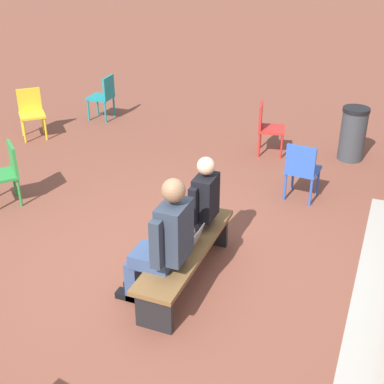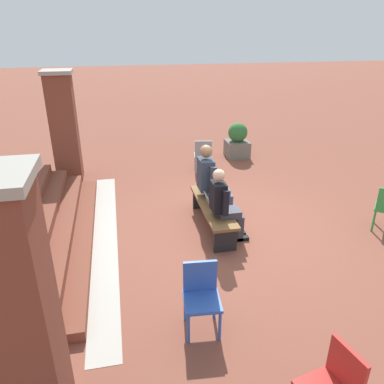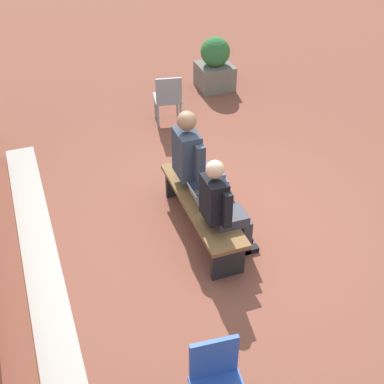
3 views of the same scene
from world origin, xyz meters
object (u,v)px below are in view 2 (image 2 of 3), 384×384
at_px(bench, 213,209).
at_px(person_adult, 212,180).
at_px(laptop, 213,203).
at_px(plastic_chair_near_bench_right, 334,384).
at_px(plastic_chair_near_bench_left, 201,293).
at_px(planter, 237,141).
at_px(person_student, 224,203).
at_px(plastic_chair_foreground, 203,154).

xyz_separation_m(bench, person_adult, (0.40, -0.07, 0.39)).
relative_size(laptop, plastic_chair_near_bench_right, 0.38).
distance_m(bench, plastic_chair_near_bench_right, 3.73).
height_order(laptop, plastic_chair_near_bench_left, plastic_chair_near_bench_left).
bearing_deg(plastic_chair_near_bench_right, bench, 1.79).
bearing_deg(plastic_chair_near_bench_left, bench, -17.80).
xyz_separation_m(bench, planter, (3.70, -1.65, 0.08)).
distance_m(laptop, planter, 4.08).
xyz_separation_m(plastic_chair_near_bench_right, plastic_chair_near_bench_left, (1.42, 0.86, 0.00)).
bearing_deg(plastic_chair_near_bench_right, person_adult, 0.62).
height_order(laptop, planter, planter).
xyz_separation_m(bench, plastic_chair_near_bench_right, (-3.72, -0.12, 0.13)).
height_order(person_adult, planter, person_adult).
height_order(plastic_chair_near_bench_left, planter, planter).
distance_m(person_student, plastic_chair_foreground, 3.16).
height_order(bench, plastic_chair_near_bench_right, plastic_chair_near_bench_right).
distance_m(plastic_chair_near_bench_right, planter, 7.58).
xyz_separation_m(person_adult, plastic_chair_near_bench_right, (-4.12, -0.04, -0.27)).
relative_size(person_adult, planter, 1.51).
distance_m(bench, person_adult, 0.56).
bearing_deg(planter, plastic_chair_near_bench_right, 168.30).
xyz_separation_m(laptop, plastic_chair_near_bench_right, (-3.70, -0.13, -0.02)).
relative_size(bench, plastic_chair_foreground, 2.14).
height_order(plastic_chair_near_bench_right, planter, planter).
distance_m(plastic_chair_foreground, planter, 1.58).
relative_size(laptop, plastic_chair_foreground, 0.38).
bearing_deg(plastic_chair_near_bench_left, laptop, -17.69).
relative_size(person_student, plastic_chair_near_bench_left, 1.52).
height_order(person_student, planter, person_student).
height_order(plastic_chair_near_bench_right, plastic_chair_near_bench_left, same).
height_order(bench, person_adult, person_adult).
relative_size(person_adult, laptop, 4.43).
xyz_separation_m(laptop, planter, (3.72, -1.67, -0.06)).
distance_m(person_adult, plastic_chair_near_bench_left, 2.83).
distance_m(laptop, plastic_chair_near_bench_right, 3.70).
xyz_separation_m(person_student, planter, (4.16, -1.59, -0.25)).
relative_size(laptop, planter, 0.34).
bearing_deg(planter, bench, 155.93).
height_order(person_student, plastic_chair_foreground, person_student).
height_order(person_adult, plastic_chair_foreground, person_adult).
height_order(person_student, plastic_chair_near_bench_left, person_student).
xyz_separation_m(bench, plastic_chair_foreground, (2.68, -0.45, 0.13)).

